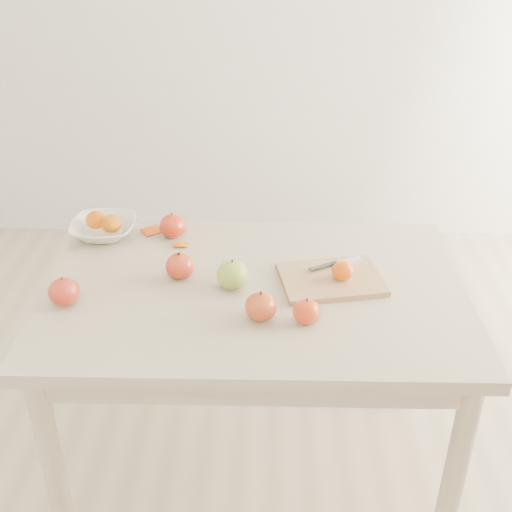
{
  "coord_description": "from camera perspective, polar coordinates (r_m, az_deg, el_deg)",
  "views": [
    {
      "loc": [
        0.04,
        -1.54,
        1.74
      ],
      "look_at": [
        0.0,
        0.05,
        0.82
      ],
      "focal_mm": 45.0,
      "sensor_mm": 36.0,
      "label": 1
    }
  ],
  "objects": [
    {
      "name": "fruit_bowl",
      "position": [
        2.14,
        -13.38,
        2.38
      ],
      "size": [
        0.21,
        0.21,
        0.05
      ],
      "primitive_type": "imported",
      "color": "white",
      "rests_on": "table"
    },
    {
      "name": "bowl_tangerine_far",
      "position": [
        2.11,
        -12.76,
        2.84
      ],
      "size": [
        0.07,
        0.07,
        0.06
      ],
      "primitive_type": "ellipsoid",
      "color": "#C85F07",
      "rests_on": "fruit_bowl"
    },
    {
      "name": "apple_green",
      "position": [
        1.81,
        -2.1,
        -1.67
      ],
      "size": [
        0.09,
        0.09,
        0.08
      ],
      "primitive_type": "ellipsoid",
      "color": "olive",
      "rests_on": "table"
    },
    {
      "name": "orange_peel_a",
      "position": [
        2.14,
        -9.24,
        2.13
      ],
      "size": [
        0.07,
        0.07,
        0.01
      ],
      "primitive_type": "cube",
      "rotation": [
        0.21,
        0.0,
        0.64
      ],
      "color": "#D5490F",
      "rests_on": "table"
    },
    {
      "name": "board_tangerine",
      "position": [
        1.83,
        7.72,
        -1.29
      ],
      "size": [
        0.06,
        0.06,
        0.05
      ],
      "primitive_type": "ellipsoid",
      "color": "#E94D08",
      "rests_on": "cutting_board"
    },
    {
      "name": "apple_red_e",
      "position": [
        1.67,
        4.51,
        -4.94
      ],
      "size": [
        0.07,
        0.07,
        0.07
      ],
      "primitive_type": "ellipsoid",
      "color": "#A40D0A",
      "rests_on": "table"
    },
    {
      "name": "ground",
      "position": [
        2.33,
        -0.03,
        -18.4
      ],
      "size": [
        3.5,
        3.5,
        0.0
      ],
      "primitive_type": "plane",
      "color": "#C6B293",
      "rests_on": "ground"
    },
    {
      "name": "apple_red_a",
      "position": [
        2.09,
        -7.43,
        2.67
      ],
      "size": [
        0.09,
        0.09,
        0.08
      ],
      "primitive_type": "ellipsoid",
      "color": "#990703",
      "rests_on": "table"
    },
    {
      "name": "apple_red_c",
      "position": [
        1.68,
        0.43,
        -4.51
      ],
      "size": [
        0.08,
        0.08,
        0.08
      ],
      "primitive_type": "ellipsoid",
      "color": "#9A2210",
      "rests_on": "table"
    },
    {
      "name": "table",
      "position": [
        1.89,
        -0.03,
        -5.2
      ],
      "size": [
        1.2,
        0.8,
        0.75
      ],
      "color": "#C2B293",
      "rests_on": "ground"
    },
    {
      "name": "paring_knife",
      "position": [
        1.91,
        7.95,
        -0.55
      ],
      "size": [
        0.16,
        0.08,
        0.01
      ],
      "color": "silver",
      "rests_on": "cutting_board"
    },
    {
      "name": "orange_peel_b",
      "position": [
        2.05,
        -6.67,
        0.96
      ],
      "size": [
        0.05,
        0.04,
        0.01
      ],
      "primitive_type": "cube",
      "rotation": [
        -0.14,
        0.0,
        -0.03
      ],
      "color": "#C3670D",
      "rests_on": "table"
    },
    {
      "name": "apple_red_d",
      "position": [
        1.81,
        -16.7,
        -3.04
      ],
      "size": [
        0.09,
        0.09,
        0.08
      ],
      "primitive_type": "ellipsoid",
      "color": "maroon",
      "rests_on": "table"
    },
    {
      "name": "bowl_tangerine_near",
      "position": [
        2.14,
        -14.05,
        3.14
      ],
      "size": [
        0.07,
        0.07,
        0.06
      ],
      "primitive_type": "ellipsoid",
      "color": "#DD6007",
      "rests_on": "fruit_bowl"
    },
    {
      "name": "cutting_board",
      "position": [
        1.86,
        6.69,
        -2.08
      ],
      "size": [
        0.32,
        0.26,
        0.02
      ],
      "primitive_type": "cube",
      "rotation": [
        0.0,
        0.0,
        0.19
      ],
      "color": "tan",
      "rests_on": "table"
    },
    {
      "name": "apple_red_b",
      "position": [
        1.86,
        -6.79,
        -0.9
      ],
      "size": [
        0.08,
        0.08,
        0.08
      ],
      "primitive_type": "ellipsoid",
      "color": "#A10611",
      "rests_on": "table"
    }
  ]
}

